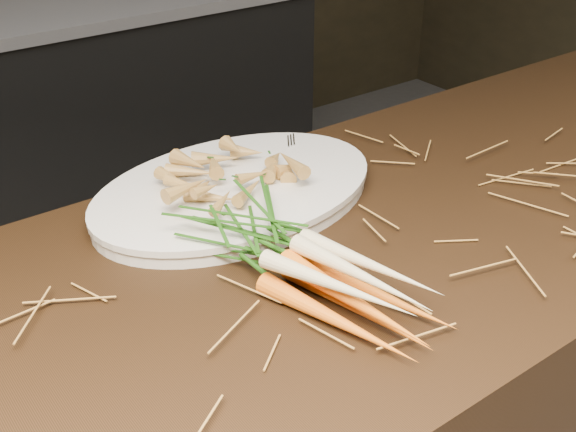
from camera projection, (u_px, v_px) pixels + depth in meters
name	position (u px, v px, depth m)	size (l,w,h in m)	color
back_counter	(83.00, 112.00, 2.80)	(1.82, 0.62, 0.84)	black
straw_bedding	(343.00, 234.00, 1.09)	(1.40, 0.60, 0.02)	olive
root_veg_bunch	(282.00, 251.00, 1.00)	(0.21, 0.46, 0.08)	#DB4E12
serving_platter	(236.00, 193.00, 1.20)	(0.50, 0.33, 0.03)	white
roasted_veg_heap	(235.00, 171.00, 1.18)	(0.24, 0.18, 0.06)	#AC7D38
serving_fork	(325.00, 160.00, 1.27)	(0.02, 0.19, 0.00)	silver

